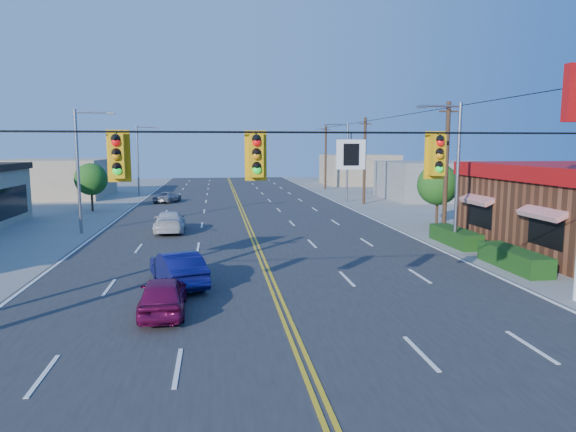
{
  "coord_description": "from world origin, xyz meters",
  "views": [
    {
      "loc": [
        -2.19,
        -12.7,
        5.66
      ],
      "look_at": [
        1.34,
        12.41,
        2.2
      ],
      "focal_mm": 32.0,
      "sensor_mm": 36.0,
      "label": 1
    }
  ],
  "objects": [
    {
      "name": "utility_pole_near",
      "position": [
        12.2,
        18.0,
        4.2
      ],
      "size": [
        0.28,
        0.28,
        8.4
      ],
      "primitive_type": "cylinder",
      "color": "#47301E",
      "rests_on": "ground"
    },
    {
      "name": "streetlight_ne",
      "position": [
        10.79,
        38.0,
        4.51
      ],
      "size": [
        2.55,
        0.25,
        8.0
      ],
      "color": "gray",
      "rests_on": "ground"
    },
    {
      "name": "utility_pole_mid",
      "position": [
        12.2,
        36.0,
        4.2
      ],
      "size": [
        0.28,
        0.28,
        8.4
      ],
      "primitive_type": "cylinder",
      "color": "#47301E",
      "rests_on": "ground"
    },
    {
      "name": "bld_east_mid",
      "position": [
        22.0,
        40.0,
        2.0
      ],
      "size": [
        12.0,
        10.0,
        4.0
      ],
      "primitive_type": "cube",
      "color": "gray",
      "rests_on": "ground"
    },
    {
      "name": "tree_kfc_rear",
      "position": [
        13.5,
        22.0,
        2.93
      ],
      "size": [
        2.94,
        2.94,
        4.41
      ],
      "color": "#47301E",
      "rests_on": "ground"
    },
    {
      "name": "car_magenta",
      "position": [
        -4.04,
        4.43,
        0.64
      ],
      "size": [
        1.63,
        3.81,
        1.28
      ],
      "primitive_type": "imported",
      "rotation": [
        0.0,
        0.0,
        3.17
      ],
      "color": "maroon",
      "rests_on": "ground"
    },
    {
      "name": "signal_span",
      "position": [
        -0.12,
        0.0,
        4.89
      ],
      "size": [
        24.32,
        0.34,
        9.0
      ],
      "color": "#47301E",
      "rests_on": "ground"
    },
    {
      "name": "bld_west_far",
      "position": [
        -20.0,
        48.0,
        2.1
      ],
      "size": [
        11.0,
        12.0,
        4.2
      ],
      "primitive_type": "cube",
      "color": "tan",
      "rests_on": "ground"
    },
    {
      "name": "car_white",
      "position": [
        -5.25,
        21.4,
        0.68
      ],
      "size": [
        2.07,
        4.77,
        1.37
      ],
      "primitive_type": "imported",
      "rotation": [
        0.0,
        0.0,
        3.17
      ],
      "color": "silver",
      "rests_on": "ground"
    },
    {
      "name": "car_blue",
      "position": [
        -3.79,
        8.0,
        0.7
      ],
      "size": [
        2.71,
        4.48,
        1.39
      ],
      "primitive_type": "imported",
      "rotation": [
        0.0,
        0.0,
        3.46
      ],
      "color": "#0D0F50",
      "rests_on": "ground"
    },
    {
      "name": "ground",
      "position": [
        0.0,
        0.0,
        0.0
      ],
      "size": [
        160.0,
        160.0,
        0.0
      ],
      "primitive_type": "plane",
      "color": "gray",
      "rests_on": "ground"
    },
    {
      "name": "bld_east_far",
      "position": [
        19.0,
        62.0,
        2.2
      ],
      "size": [
        10.0,
        10.0,
        4.4
      ],
      "primitive_type": "cube",
      "color": "tan",
      "rests_on": "ground"
    },
    {
      "name": "utility_pole_far",
      "position": [
        12.2,
        54.0,
        4.2
      ],
      "size": [
        0.28,
        0.28,
        8.4
      ],
      "primitive_type": "cylinder",
      "color": "#47301E",
      "rests_on": "ground"
    },
    {
      "name": "tree_west",
      "position": [
        -13.0,
        34.0,
        2.79
      ],
      "size": [
        2.8,
        2.8,
        4.2
      ],
      "color": "#47301E",
      "rests_on": "ground"
    },
    {
      "name": "streetlight_sw",
      "position": [
        -10.79,
        22.0,
        4.51
      ],
      "size": [
        2.55,
        0.25,
        8.0
      ],
      "color": "gray",
      "rests_on": "ground"
    },
    {
      "name": "road",
      "position": [
        0.0,
        20.0,
        0.03
      ],
      "size": [
        20.0,
        120.0,
        0.06
      ],
      "primitive_type": "cube",
      "color": "#2D2D30",
      "rests_on": "ground"
    },
    {
      "name": "car_silver",
      "position": [
        -7.04,
        39.8,
        0.53
      ],
      "size": [
        2.84,
        4.19,
        1.07
      ],
      "primitive_type": "imported",
      "rotation": [
        0.0,
        0.0,
        2.84
      ],
      "color": "#9E9DA2",
      "rests_on": "ground"
    },
    {
      "name": "streetlight_nw",
      "position": [
        -10.79,
        48.0,
        4.51
      ],
      "size": [
        2.55,
        0.25,
        8.0
      ],
      "color": "gray",
      "rests_on": "ground"
    },
    {
      "name": "streetlight_se",
      "position": [
        10.79,
        14.0,
        4.51
      ],
      "size": [
        2.55,
        0.25,
        8.0
      ],
      "color": "gray",
      "rests_on": "ground"
    }
  ]
}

